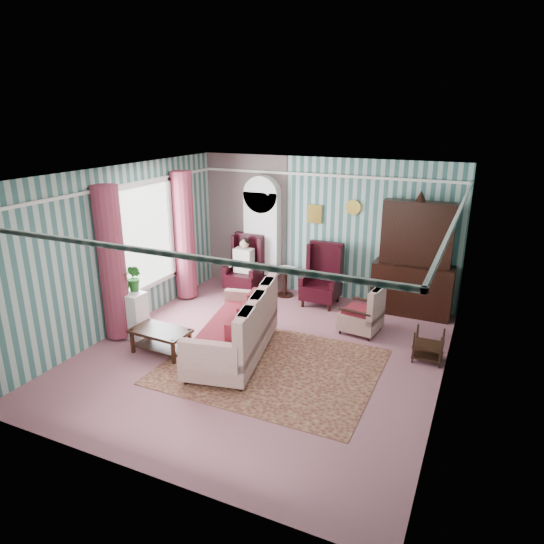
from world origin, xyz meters
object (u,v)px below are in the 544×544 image
at_px(round_side_table, 285,282).
at_px(coffee_table, 161,341).
at_px(nest_table, 428,345).
at_px(bookcase, 262,239).
at_px(wingback_right, 321,275).
at_px(seated_woman, 244,266).
at_px(wingback_left, 244,264).
at_px(dresser_hutch, 415,256).
at_px(sofa, 233,325).
at_px(floral_armchair, 362,305).
at_px(plant_stand, 130,314).

distance_m(round_side_table, coffee_table, 3.33).
bearing_deg(nest_table, bookcase, 153.08).
relative_size(bookcase, coffee_table, 2.36).
bearing_deg(wingback_right, seated_woman, 180.00).
bearing_deg(wingback_left, bookcase, 57.34).
bearing_deg(dresser_hutch, wingback_left, -175.59).
relative_size(dresser_hutch, sofa, 1.07).
bearing_deg(sofa, floral_armchair, -54.70).
height_order(wingback_right, nest_table, wingback_right).
relative_size(wingback_right, sofa, 0.57).
xyz_separation_m(bookcase, coffee_table, (-0.17, -3.46, -0.92)).
xyz_separation_m(wingback_left, seated_woman, (0.00, 0.00, -0.04)).
xyz_separation_m(seated_woman, nest_table, (4.07, -1.55, -0.32)).
distance_m(wingback_left, wingback_right, 1.75).
distance_m(dresser_hutch, nest_table, 2.11).
xyz_separation_m(bookcase, dresser_hutch, (3.25, -0.12, 0.06)).
distance_m(wingback_right, round_side_table, 0.92).
bearing_deg(round_side_table, plant_stand, -120.38).
height_order(dresser_hutch, coffee_table, dresser_hutch).
bearing_deg(bookcase, sofa, -72.83).
height_order(dresser_hutch, wingback_right, dresser_hutch).
height_order(plant_stand, floral_armchair, floral_armchair).
relative_size(round_side_table, plant_stand, 0.75).
bearing_deg(dresser_hutch, sofa, -127.89).
relative_size(wingback_right, nest_table, 2.31).
distance_m(seated_woman, round_side_table, 0.96).
xyz_separation_m(dresser_hutch, coffee_table, (-3.42, -3.34, -0.98)).
bearing_deg(nest_table, sofa, -158.42).
bearing_deg(seated_woman, wingback_right, 0.00).
distance_m(bookcase, round_side_table, 1.07).
relative_size(bookcase, plant_stand, 2.80).
relative_size(seated_woman, nest_table, 2.19).
relative_size(round_side_table, sofa, 0.27).
bearing_deg(coffee_table, wingback_left, 91.44).
bearing_deg(dresser_hutch, bookcase, 177.89).
relative_size(bookcase, dresser_hutch, 0.95).
bearing_deg(round_side_table, floral_armchair, -29.66).
bearing_deg(wingback_right, bookcase, 165.43).
bearing_deg(dresser_hutch, plant_stand, -144.92).
bearing_deg(sofa, dresser_hutch, -49.35).
height_order(wingback_right, round_side_table, wingback_right).
height_order(wingback_left, wingback_right, same).
bearing_deg(bookcase, wingback_left, -122.66).
relative_size(dresser_hutch, floral_armchair, 2.30).
bearing_deg(floral_armchair, plant_stand, 124.06).
bearing_deg(sofa, round_side_table, -5.41).
distance_m(bookcase, dresser_hutch, 3.25).
height_order(dresser_hutch, wingback_left, dresser_hutch).
xyz_separation_m(round_side_table, coffee_table, (-0.82, -3.22, -0.10)).
height_order(seated_woman, nest_table, seated_woman).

